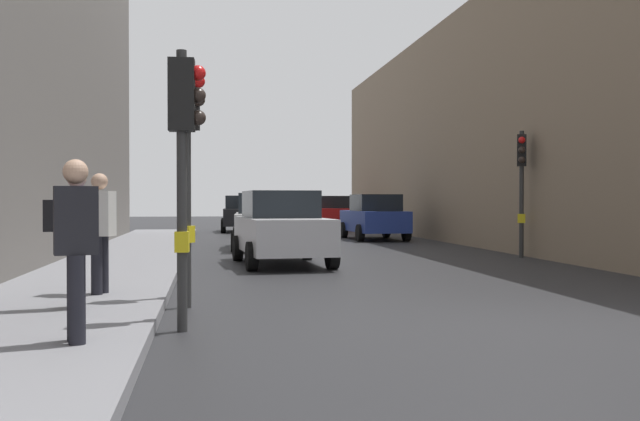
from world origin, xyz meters
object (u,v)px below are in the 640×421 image
at_px(traffic_light_mid_street, 522,170).
at_px(traffic_light_near_right, 188,140).
at_px(traffic_light_near_left, 184,138).
at_px(car_silver_hatchback, 281,228).
at_px(pedestrian_with_black_backpack, 97,226).
at_px(car_white_compact, 264,221).
at_px(car_dark_suv, 242,214).
at_px(car_red_sedan, 330,213).
at_px(pedestrian_in_dark_coat, 76,242).
at_px(car_blue_van, 374,217).
at_px(pedestrian_with_grey_backpack, 73,229).

xyz_separation_m(traffic_light_mid_street, traffic_light_near_right, (-8.52, -7.60, 0.06)).
relative_size(traffic_light_near_left, traffic_light_mid_street, 0.97).
bearing_deg(traffic_light_mid_street, car_silver_hatchback, -171.44).
height_order(traffic_light_near_left, traffic_light_mid_street, traffic_light_mid_street).
xyz_separation_m(traffic_light_near_left, pedestrian_with_black_backpack, (-1.34, 2.38, -1.10)).
distance_m(traffic_light_near_left, traffic_light_mid_street, 12.72).
bearing_deg(traffic_light_near_right, car_white_compact, 80.68).
height_order(traffic_light_near_left, car_dark_suv, traffic_light_near_left).
bearing_deg(car_dark_suv, car_silver_hatchback, -89.64).
height_order(car_dark_suv, car_red_sedan, same).
xyz_separation_m(traffic_light_mid_street, car_red_sedan, (-1.89, 19.20, -1.46)).
xyz_separation_m(car_red_sedan, pedestrian_in_dark_coat, (-7.61, -29.96, 0.25)).
distance_m(traffic_light_mid_street, pedestrian_in_dark_coat, 14.40).
distance_m(traffic_light_near_left, traffic_light_near_right, 1.86).
bearing_deg(car_blue_van, car_silver_hatchback, -114.54).
bearing_deg(car_dark_suv, traffic_light_near_left, -94.05).
relative_size(car_blue_van, car_red_sedan, 1.00).
relative_size(traffic_light_near_right, pedestrian_with_black_backpack, 1.96).
distance_m(traffic_light_mid_street, traffic_light_near_right, 11.42).
height_order(car_blue_van, pedestrian_with_black_backpack, pedestrian_with_black_backpack).
xyz_separation_m(car_red_sedan, pedestrian_with_black_backpack, (-7.96, -26.28, 0.29)).
bearing_deg(pedestrian_with_black_backpack, traffic_light_near_left, -60.61).
bearing_deg(car_blue_van, traffic_light_near_left, -109.61).
bearing_deg(traffic_light_near_left, traffic_light_near_right, 90.09).
xyz_separation_m(car_dark_suv, car_red_sedan, (4.75, 2.10, 0.00)).
height_order(traffic_light_mid_street, pedestrian_with_grey_backpack, traffic_light_mid_street).
relative_size(traffic_light_mid_street, car_dark_suv, 0.80).
xyz_separation_m(car_dark_suv, pedestrian_with_black_backpack, (-3.22, -24.18, 0.29)).
bearing_deg(car_red_sedan, car_dark_suv, -156.15).
xyz_separation_m(traffic_light_near_left, pedestrian_in_dark_coat, (-0.98, -1.30, -1.13)).
bearing_deg(traffic_light_mid_street, traffic_light_near_left, -132.00).
distance_m(car_white_compact, pedestrian_in_dark_coat, 15.75).
relative_size(traffic_light_near_right, car_silver_hatchback, 0.80).
xyz_separation_m(car_silver_hatchback, pedestrian_in_dark_coat, (-2.98, -9.77, 0.25)).
distance_m(traffic_light_mid_street, car_white_compact, 8.15).
relative_size(car_silver_hatchback, pedestrian_with_grey_backpack, 2.44).
bearing_deg(pedestrian_with_black_backpack, traffic_light_mid_street, 35.67).
xyz_separation_m(traffic_light_near_left, car_blue_van, (6.67, 18.73, -1.38)).
bearing_deg(pedestrian_in_dark_coat, car_white_compact, 79.02).
distance_m(car_red_sedan, pedestrian_with_grey_backpack, 28.81).
xyz_separation_m(traffic_light_near_right, car_blue_van, (6.68, 16.87, -1.52)).
bearing_deg(pedestrian_with_grey_backpack, car_blue_van, 65.45).
height_order(car_dark_suv, pedestrian_with_black_backpack, pedestrian_with_black_backpack).
distance_m(traffic_light_near_right, pedestrian_in_dark_coat, 3.54).
distance_m(car_white_compact, car_red_sedan, 15.21).
xyz_separation_m(traffic_light_near_left, traffic_light_mid_street, (8.51, 9.46, 0.07)).
xyz_separation_m(traffic_light_near_right, pedestrian_with_black_backpack, (-1.34, 0.53, -1.23)).
relative_size(pedestrian_with_grey_backpack, pedestrian_with_black_backpack, 1.00).
relative_size(traffic_light_mid_street, car_blue_van, 0.79).
height_order(traffic_light_near_right, car_white_compact, traffic_light_near_right).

